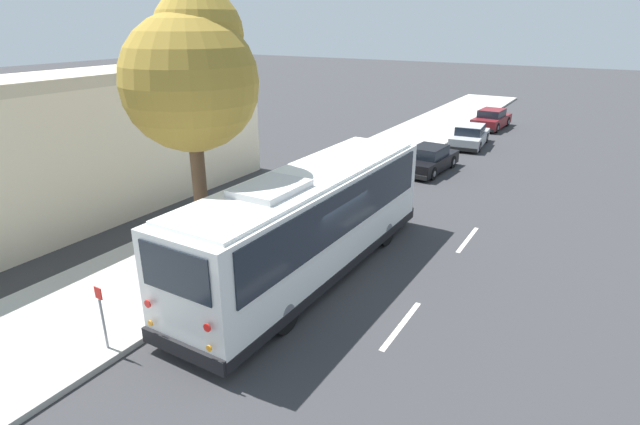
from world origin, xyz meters
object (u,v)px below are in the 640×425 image
at_px(street_tree, 192,74).
at_px(sign_post_far, 163,288).
at_px(sign_post_near, 103,317).
at_px(parked_sedan_black, 429,160).
at_px(parked_sedan_silver, 470,136).
at_px(shuttle_bus, 310,219).
at_px(parked_sedan_maroon, 491,119).

bearing_deg(street_tree, sign_post_far, -160.60).
height_order(sign_post_near, sign_post_far, sign_post_near).
height_order(parked_sedan_black, sign_post_far, sign_post_far).
xyz_separation_m(sign_post_near, sign_post_far, (1.74, -0.00, -0.13)).
distance_m(parked_sedan_black, parked_sedan_silver, 6.42).
height_order(shuttle_bus, parked_sedan_silver, shuttle_bus).
bearing_deg(parked_sedan_maroon, sign_post_far, -179.50).
bearing_deg(sign_post_near, street_tree, 11.83).
bearing_deg(sign_post_far, sign_post_near, 180.00).
bearing_deg(parked_sedan_silver, street_tree, 168.00).
relative_size(parked_sedan_silver, parked_sedan_maroon, 1.01).
distance_m(parked_sedan_silver, street_tree, 20.67).
bearing_deg(parked_sedan_maroon, parked_sedan_silver, -175.27).
relative_size(parked_sedan_maroon, street_tree, 0.57).
distance_m(parked_sedan_maroon, sign_post_near, 30.24).
relative_size(parked_sedan_black, parked_sedan_silver, 0.96).
distance_m(shuttle_bus, sign_post_near, 5.97).
xyz_separation_m(street_tree, sign_post_far, (-2.55, -0.90, -4.91)).
height_order(shuttle_bus, parked_sedan_maroon, shuttle_bus).
bearing_deg(street_tree, shuttle_bus, -64.92).
bearing_deg(sign_post_near, parked_sedan_black, -4.18).
xyz_separation_m(shuttle_bus, sign_post_far, (-3.86, 1.91, -0.93)).
xyz_separation_m(parked_sedan_black, sign_post_near, (-17.74, 1.30, 0.36)).
xyz_separation_m(shuttle_bus, parked_sedan_silver, (18.55, 0.32, -1.16)).
xyz_separation_m(parked_sedan_black, sign_post_far, (-16.00, 1.30, 0.23)).
relative_size(parked_sedan_maroon, sign_post_near, 2.85).
height_order(parked_sedan_silver, parked_sedan_maroon, parked_sedan_maroon).
distance_m(shuttle_bus, street_tree, 5.05).
distance_m(parked_sedan_silver, parked_sedan_maroon, 6.06).
bearing_deg(street_tree, sign_post_near, -168.17).
xyz_separation_m(parked_sedan_silver, street_tree, (-19.86, 2.49, 5.15)).
bearing_deg(parked_sedan_silver, shuttle_bus, 176.13).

